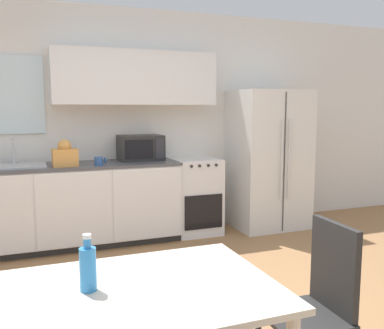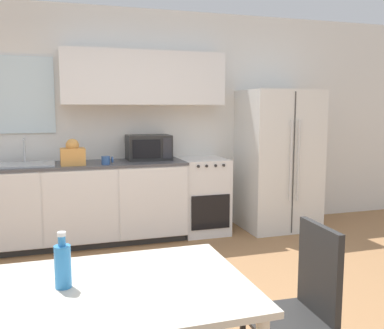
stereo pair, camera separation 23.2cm
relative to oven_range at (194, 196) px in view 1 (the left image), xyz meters
The scene contains 12 objects.
ground_plane 2.27m from the oven_range, 114.84° to the right, with size 12.00×12.00×0.00m, color #9E7047.
wall_back 1.37m from the oven_range, 161.70° to the left, with size 12.00×0.38×2.70m.
kitchen_counter 1.46m from the oven_range, behind, with size 2.37×0.66×0.92m.
oven_range is the anchor object (origin of this frame).
refrigerator 1.07m from the oven_range, ahead, with size 0.91×0.79×1.75m.
kitchen_sink 2.08m from the oven_range, behind, with size 0.64×0.46×0.28m.
microwave 0.89m from the oven_range, behind, with size 0.51×0.37×0.29m.
coffee_mug 1.29m from the oven_range, behind, with size 0.13×0.09×0.09m.
grocery_bag_0 1.64m from the oven_range, behind, with size 0.26×0.22×0.28m.
dining_table 3.41m from the oven_range, 116.02° to the right, with size 1.27×0.88×0.74m.
dining_chair_side 3.08m from the oven_range, 98.93° to the right, with size 0.42×0.42×0.93m.
drink_bottle 3.45m from the oven_range, 119.06° to the right, with size 0.07×0.07×0.25m.
Camera 1 is at (-0.95, -2.78, 1.53)m, focal length 40.00 mm.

